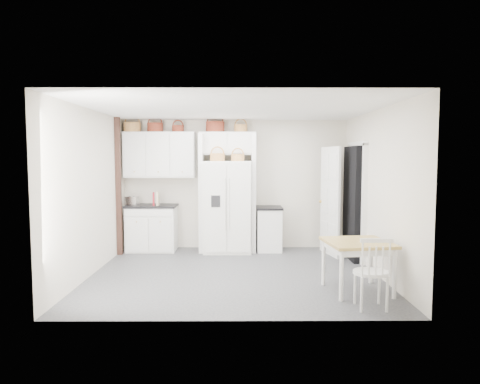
{
  "coord_description": "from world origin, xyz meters",
  "views": [
    {
      "loc": [
        0.05,
        -6.7,
        1.84
      ],
      "look_at": [
        0.09,
        0.4,
        1.27
      ],
      "focal_mm": 32.0,
      "sensor_mm": 36.0,
      "label": 1
    }
  ],
  "objects": [
    {
      "name": "counter_right",
      "position": [
        0.67,
        1.7,
        0.86
      ],
      "size": [
        0.51,
        0.61,
        0.04
      ],
      "primitive_type": "cube",
      "color": "black",
      "rests_on": "base_cab_right"
    },
    {
      "name": "upper_cabinet",
      "position": [
        -1.5,
        1.83,
        1.9
      ],
      "size": [
        1.4,
        0.34,
        0.9
      ],
      "primitive_type": "cube",
      "color": "white",
      "rests_on": "wall_back"
    },
    {
      "name": "basket_bridge_b",
      "position": [
        0.11,
        1.83,
        2.42
      ],
      "size": [
        0.26,
        0.26,
        0.15
      ],
      "primitive_type": "cylinder",
      "color": "#9F673B",
      "rests_on": "bridge_cabinet"
    },
    {
      "name": "dining_table",
      "position": [
        1.7,
        -0.92,
        0.35
      ],
      "size": [
        0.93,
        0.93,
        0.7
      ],
      "primitive_type": "cube",
      "rotation": [
        0.0,
        0.0,
        0.12
      ],
      "color": "#9E7D41",
      "rests_on": "floor"
    },
    {
      "name": "basket_upper_c",
      "position": [
        -1.13,
        1.83,
        2.42
      ],
      "size": [
        0.23,
        0.23,
        0.13
      ],
      "primitive_type": "cylinder",
      "color": "#581B13",
      "rests_on": "upper_cabinet"
    },
    {
      "name": "trim_post",
      "position": [
        -2.2,
        1.35,
        1.3
      ],
      "size": [
        0.09,
        0.09,
        2.6
      ],
      "primitive_type": "cube",
      "color": "black",
      "rests_on": "floor"
    },
    {
      "name": "counter_left",
      "position": [
        -1.65,
        1.7,
        0.9
      ],
      "size": [
        0.98,
        0.64,
        0.04
      ],
      "primitive_type": "cube",
      "color": "black",
      "rests_on": "base_cab_left"
    },
    {
      "name": "fridge_panel_left",
      "position": [
        -0.66,
        1.7,
        1.15
      ],
      "size": [
        0.08,
        0.6,
        2.3
      ],
      "primitive_type": "cube",
      "color": "white",
      "rests_on": "floor"
    },
    {
      "name": "doorway_void",
      "position": [
        2.16,
        1.0,
        1.02
      ],
      "size": [
        0.18,
        0.85,
        2.05
      ],
      "primitive_type": "cube",
      "color": "black",
      "rests_on": "floor"
    },
    {
      "name": "door_slab",
      "position": [
        1.8,
        1.33,
        1.02
      ],
      "size": [
        0.21,
        0.79,
        2.05
      ],
      "primitive_type": "cube",
      "rotation": [
        0.0,
        0.0,
        -1.36
      ],
      "color": "white",
      "rests_on": "floor"
    },
    {
      "name": "wall_left",
      "position": [
        -2.25,
        0.0,
        1.3
      ],
      "size": [
        0.0,
        4.0,
        4.0
      ],
      "primitive_type": "plane",
      "rotation": [
        1.57,
        0.0,
        1.57
      ],
      "color": "silver",
      "rests_on": "floor"
    },
    {
      "name": "wall_back",
      "position": [
        0.0,
        2.0,
        1.3
      ],
      "size": [
        4.5,
        0.0,
        4.5
      ],
      "primitive_type": "plane",
      "rotation": [
        1.57,
        0.0,
        0.0
      ],
      "color": "silver",
      "rests_on": "floor"
    },
    {
      "name": "basket_fridge_b",
      "position": [
        0.05,
        1.53,
        1.85
      ],
      "size": [
        0.25,
        0.25,
        0.14
      ],
      "primitive_type": "cylinder",
      "color": "#9F673B",
      "rests_on": "refrigerator"
    },
    {
      "name": "base_cab_left",
      "position": [
        -1.65,
        1.7,
        0.44
      ],
      "size": [
        0.95,
        0.6,
        0.88
      ],
      "primitive_type": "cube",
      "color": "white",
      "rests_on": "floor"
    },
    {
      "name": "basket_upper_b",
      "position": [
        -1.58,
        1.83,
        2.44
      ],
      "size": [
        0.31,
        0.31,
        0.18
      ],
      "primitive_type": "cylinder",
      "color": "#581B13",
      "rests_on": "upper_cabinet"
    },
    {
      "name": "base_cab_right",
      "position": [
        0.67,
        1.7,
        0.42
      ],
      "size": [
        0.48,
        0.57,
        0.84
      ],
      "primitive_type": "cube",
      "color": "white",
      "rests_on": "floor"
    },
    {
      "name": "bridge_cabinet",
      "position": [
        -0.15,
        1.83,
        2.12
      ],
      "size": [
        1.12,
        0.34,
        0.45
      ],
      "primitive_type": "cube",
      "color": "white",
      "rests_on": "wall_back"
    },
    {
      "name": "refrigerator",
      "position": [
        -0.15,
        1.63,
        0.89
      ],
      "size": [
        0.92,
        0.74,
        1.78
      ],
      "primitive_type": "cube",
      "color": "white",
      "rests_on": "floor"
    },
    {
      "name": "cookbook_red",
      "position": [
        -1.59,
        1.62,
        1.04
      ],
      "size": [
        0.07,
        0.17,
        0.25
      ],
      "primitive_type": "cube",
      "rotation": [
        0.0,
        0.0,
        0.18
      ],
      "color": "maroon",
      "rests_on": "counter_left"
    },
    {
      "name": "fridge_panel_right",
      "position": [
        0.36,
        1.7,
        1.15
      ],
      "size": [
        0.08,
        0.6,
        2.3
      ],
      "primitive_type": "cube",
      "color": "white",
      "rests_on": "floor"
    },
    {
      "name": "toaster",
      "position": [
        -2.03,
        1.62,
        1.0
      ],
      "size": [
        0.27,
        0.19,
        0.17
      ],
      "primitive_type": "cube",
      "rotation": [
        0.0,
        0.0,
        -0.18
      ],
      "color": "silver",
      "rests_on": "counter_left"
    },
    {
      "name": "cookbook_cream",
      "position": [
        -1.51,
        1.62,
        1.05
      ],
      "size": [
        0.04,
        0.18,
        0.27
      ],
      "primitive_type": "cube",
      "rotation": [
        0.0,
        0.0,
        0.02
      ],
      "color": "beige",
      "rests_on": "counter_left"
    },
    {
      "name": "basket_fridge_a",
      "position": [
        -0.34,
        1.53,
        1.85
      ],
      "size": [
        0.28,
        0.28,
        0.15
      ],
      "primitive_type": "cylinder",
      "color": "#9F673B",
      "rests_on": "refrigerator"
    },
    {
      "name": "basket_upper_a",
      "position": [
        -2.03,
        1.83,
        2.44
      ],
      "size": [
        0.33,
        0.33,
        0.19
      ],
      "primitive_type": "cylinder",
      "color": "#9F673B",
      "rests_on": "upper_cabinet"
    },
    {
      "name": "ceiling",
      "position": [
        0.0,
        0.0,
        2.6
      ],
      "size": [
        4.5,
        4.5,
        0.0
      ],
      "primitive_type": "plane",
      "color": "white",
      "rests_on": "wall_back"
    },
    {
      "name": "windsor_chair",
      "position": [
        1.68,
        -1.59,
        0.45
      ],
      "size": [
        0.44,
        0.4,
        0.89
      ],
      "primitive_type": "cube",
      "rotation": [
        0.0,
        0.0,
        -0.01
      ],
      "color": "white",
      "rests_on": "floor"
    },
    {
      "name": "floor",
      "position": [
        0.0,
        0.0,
        0.0
      ],
      "size": [
        4.5,
        4.5,
        0.0
      ],
      "primitive_type": "plane",
      "color": "#2F3138",
      "rests_on": "ground"
    },
    {
      "name": "basket_bridge_a",
      "position": [
        -0.4,
        1.83,
        2.45
      ],
      "size": [
        0.37,
        0.37,
        0.21
      ],
      "primitive_type": "cylinder",
      "color": "#581B13",
      "rests_on": "bridge_cabinet"
    },
    {
      "name": "wall_right",
      "position": [
        2.25,
        0.0,
        1.3
      ],
      "size": [
        0.0,
        4.0,
        4.0
      ],
      "primitive_type": "plane",
      "rotation": [
        1.57,
        0.0,
        -1.57
      ],
      "color": "silver",
      "rests_on": "floor"
    }
  ]
}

